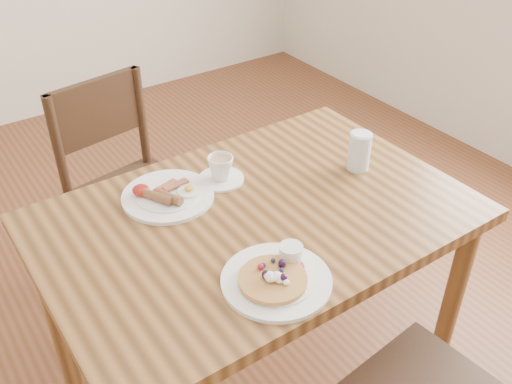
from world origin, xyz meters
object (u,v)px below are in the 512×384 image
Objects in this scene: chair_far at (127,185)px; water_glass at (359,151)px; pancake_plate at (277,277)px; teacup_saucer at (221,170)px; dining_table at (256,239)px; breakfast_plate at (167,195)px.

water_glass is at bearing 117.07° from chair_far.
pancake_plate is 1.93× the size of teacup_saucer.
chair_far is at bearing 126.35° from water_glass.
breakfast_plate reaches higher than dining_table.
water_glass is at bearing -18.69° from breakfast_plate.
chair_far is at bearing 99.14° from dining_table.
pancake_plate is at bearing -114.38° from dining_table.
chair_far reaches higher than water_glass.
teacup_saucer is at bearing 88.24° from dining_table.
breakfast_plate is 0.18m from teacup_saucer.
water_glass is (0.57, -0.19, 0.05)m from breakfast_plate.
chair_far reaches higher than pancake_plate.
chair_far reaches higher than dining_table.
water_glass is (0.40, 0.01, 0.16)m from dining_table.
pancake_plate reaches higher than breakfast_plate.
teacup_saucer reaches higher than pancake_plate.
breakfast_plate is 0.61m from water_glass.
breakfast_plate is at bearing 130.40° from dining_table.
teacup_saucer is 0.43m from water_glass.
water_glass is (0.52, 0.27, 0.05)m from pancake_plate.
teacup_saucer reaches higher than breakfast_plate.
breakfast_plate is at bearing 97.10° from pancake_plate.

